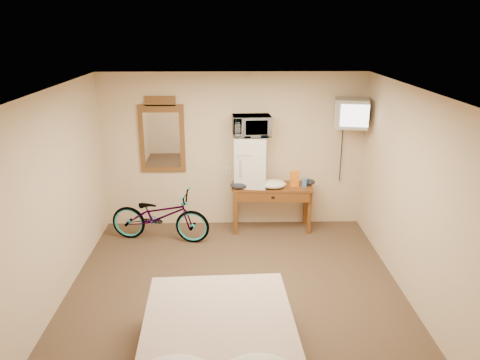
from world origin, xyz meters
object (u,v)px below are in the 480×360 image
at_px(crt_television, 351,113).
at_px(bicycle, 160,216).
at_px(desk, 272,194).
at_px(bed, 219,353).
at_px(blue_cup, 305,183).
at_px(microwave, 252,126).
at_px(mini_fridge, 251,161).
at_px(wall_mirror, 162,136).

xyz_separation_m(crt_television, bicycle, (-2.92, -0.36, -1.50)).
xyz_separation_m(desk, bicycle, (-1.74, -0.34, -0.22)).
relative_size(bicycle, bed, 0.78).
relative_size(blue_cup, bicycle, 0.09).
bearing_deg(microwave, desk, -13.88).
bearing_deg(bed, blue_cup, 68.92).
bearing_deg(bed, mini_fridge, 82.58).
height_order(mini_fridge, blue_cup, mini_fridge).
distance_m(wall_mirror, bicycle, 1.26).
height_order(blue_cup, bicycle, blue_cup).
xyz_separation_m(microwave, wall_mirror, (-1.41, 0.21, -0.20)).
distance_m(bicycle, bed, 3.19).
height_order(desk, microwave, microwave).
relative_size(mini_fridge, bicycle, 0.52).
xyz_separation_m(wall_mirror, bed, (0.96, -3.65, -1.21)).
height_order(desk, bed, bed).
bearing_deg(wall_mirror, crt_television, -4.93).
distance_m(desk, microwave, 1.14).
distance_m(mini_fridge, wall_mirror, 1.47).
height_order(blue_cup, bed, bed).
bearing_deg(desk, blue_cup, -4.57).
xyz_separation_m(bicycle, bed, (0.96, -3.04, -0.11)).
bearing_deg(mini_fridge, bicycle, -163.83).
distance_m(crt_television, bed, 4.24).
bearing_deg(blue_cup, wall_mirror, 172.11).
height_order(mini_fridge, bicycle, mini_fridge).
relative_size(desk, mini_fridge, 1.62).
bearing_deg(crt_television, mini_fridge, 178.26).
height_order(microwave, bed, microwave).
bearing_deg(crt_television, blue_cup, -174.90).
height_order(desk, wall_mirror, wall_mirror).
xyz_separation_m(blue_cup, bed, (-1.29, -3.34, -0.52)).
relative_size(desk, microwave, 2.24).
height_order(desk, crt_television, crt_television).
relative_size(blue_cup, crt_television, 0.21).
bearing_deg(bicycle, desk, -68.95).
distance_m(blue_cup, bicycle, 2.31).
relative_size(microwave, wall_mirror, 0.47).
bearing_deg(microwave, bicycle, -166.59).
bearing_deg(desk, microwave, 168.89).
bearing_deg(bicycle, bed, -152.57).
bearing_deg(bed, wall_mirror, 104.68).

